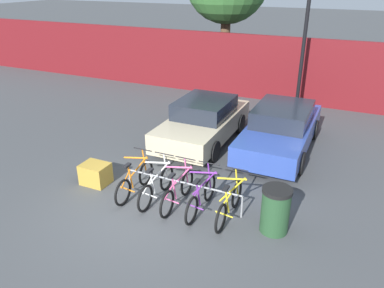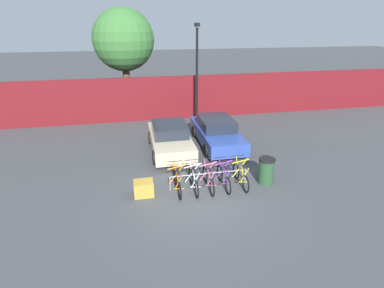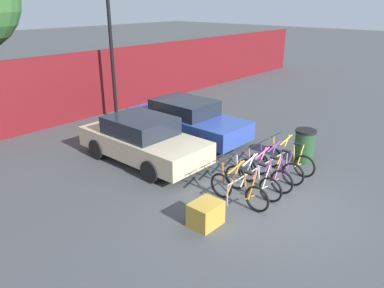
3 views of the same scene
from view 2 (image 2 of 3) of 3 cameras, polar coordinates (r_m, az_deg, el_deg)
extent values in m
plane|color=#424447|center=(10.94, 0.55, -10.13)|extent=(120.00, 120.00, 0.00)
cube|color=maroon|center=(19.16, -5.50, 8.65)|extent=(36.00, 0.16, 2.74)
cylinder|color=gray|center=(11.37, 3.20, -5.62)|extent=(2.96, 0.04, 0.04)
cylinder|color=gray|center=(11.26, -4.21, -7.56)|extent=(0.04, 0.04, 0.55)
cylinder|color=gray|center=(11.93, 10.11, -6.03)|extent=(0.04, 0.04, 0.55)
torus|color=black|center=(10.68, -2.38, -8.96)|extent=(0.06, 0.66, 0.66)
torus|color=black|center=(11.58, -3.24, -6.30)|extent=(0.06, 0.66, 0.66)
cylinder|color=orange|center=(11.11, -2.99, -5.75)|extent=(0.60, 0.04, 0.76)
cylinder|color=orange|center=(10.92, -2.98, -4.44)|extent=(0.68, 0.04, 0.16)
cylinder|color=orange|center=(10.85, -2.70, -6.85)|extent=(0.14, 0.04, 0.63)
cylinder|color=orange|center=(10.66, -2.53, -7.24)|extent=(0.32, 0.03, 0.58)
cylinder|color=orange|center=(10.86, -2.55, -8.53)|extent=(0.40, 0.03, 0.08)
cylinder|color=orange|center=(11.38, -3.24, -4.88)|extent=(0.12, 0.04, 0.69)
cylinder|color=black|center=(11.18, -3.25, -3.31)|extent=(0.52, 0.03, 0.03)
cube|color=black|center=(10.60, -2.66, -5.48)|extent=(0.10, 0.22, 0.05)
torus|color=black|center=(10.78, 0.85, -8.62)|extent=(0.06, 0.66, 0.66)
torus|color=black|center=(11.67, -0.26, -6.02)|extent=(0.06, 0.66, 0.66)
cylinder|color=silver|center=(11.20, 0.11, -5.46)|extent=(0.60, 0.04, 0.76)
cylinder|color=silver|center=(11.02, 0.16, -4.16)|extent=(0.68, 0.04, 0.16)
cylinder|color=silver|center=(10.94, 0.47, -6.54)|extent=(0.14, 0.04, 0.63)
cylinder|color=silver|center=(10.76, 0.69, -6.93)|extent=(0.32, 0.03, 0.58)
cylinder|color=silver|center=(10.96, 0.63, -8.21)|extent=(0.40, 0.03, 0.08)
cylinder|color=silver|center=(11.48, -0.23, -4.60)|extent=(0.12, 0.04, 0.69)
cylinder|color=black|center=(11.28, -0.19, -3.05)|extent=(0.52, 0.03, 0.03)
cube|color=black|center=(10.70, 0.58, -5.18)|extent=(0.10, 0.22, 0.05)
torus|color=black|center=(10.90, 3.80, -8.29)|extent=(0.06, 0.66, 0.66)
torus|color=black|center=(11.78, 2.46, -5.75)|extent=(0.06, 0.66, 0.66)
cylinder|color=#E55993|center=(11.32, 2.94, -5.18)|extent=(0.60, 0.04, 0.76)
cylinder|color=#E55993|center=(11.13, 3.04, -3.89)|extent=(0.68, 0.04, 0.16)
cylinder|color=#E55993|center=(11.06, 3.37, -6.24)|extent=(0.14, 0.04, 0.63)
cylinder|color=#E55993|center=(10.88, 3.64, -6.62)|extent=(0.32, 0.03, 0.58)
cylinder|color=#E55993|center=(11.08, 3.53, -7.89)|extent=(0.40, 0.03, 0.08)
cylinder|color=#E55993|center=(11.59, 2.54, -4.34)|extent=(0.12, 0.04, 0.69)
cylinder|color=black|center=(11.39, 2.62, -2.80)|extent=(0.52, 0.03, 0.03)
cube|color=black|center=(10.82, 3.53, -4.89)|extent=(0.10, 0.22, 0.05)
torus|color=black|center=(11.06, 6.87, -7.93)|extent=(0.06, 0.66, 0.66)
torus|color=black|center=(11.93, 5.30, -5.45)|extent=(0.06, 0.66, 0.66)
cylinder|color=#752D99|center=(11.47, 5.88, -4.88)|extent=(0.60, 0.04, 0.76)
cylinder|color=#752D99|center=(11.29, 6.02, -3.60)|extent=(0.68, 0.04, 0.16)
cylinder|color=#752D99|center=(11.22, 6.38, -5.91)|extent=(0.14, 0.04, 0.63)
cylinder|color=#752D99|center=(11.04, 6.70, -6.28)|extent=(0.32, 0.03, 0.58)
cylinder|color=#752D99|center=(11.24, 6.54, -7.54)|extent=(0.40, 0.03, 0.08)
cylinder|color=#752D99|center=(11.74, 5.42, -4.06)|extent=(0.12, 0.04, 0.69)
cylinder|color=black|center=(11.55, 5.54, -2.53)|extent=(0.52, 0.03, 0.03)
cube|color=black|center=(10.99, 6.60, -4.58)|extent=(0.10, 0.22, 0.05)
torus|color=black|center=(11.28, 10.18, -7.51)|extent=(0.06, 0.66, 0.66)
torus|color=black|center=(12.13, 8.39, -5.12)|extent=(0.06, 0.66, 0.66)
cylinder|color=yellow|center=(11.68, 9.08, -4.53)|extent=(0.60, 0.04, 0.76)
cylinder|color=yellow|center=(11.50, 9.26, -3.27)|extent=(0.68, 0.04, 0.16)
cylinder|color=yellow|center=(11.43, 9.64, -5.54)|extent=(0.14, 0.04, 0.63)
cylinder|color=yellow|center=(11.26, 10.00, -5.89)|extent=(0.32, 0.03, 0.58)
cylinder|color=yellow|center=(11.45, 9.81, -7.13)|extent=(0.40, 0.03, 0.08)
cylinder|color=yellow|center=(11.94, 8.55, -3.74)|extent=(0.12, 0.04, 0.69)
cylinder|color=black|center=(11.75, 8.72, -2.23)|extent=(0.52, 0.03, 0.03)
cube|color=black|center=(11.20, 9.92, -4.22)|extent=(0.10, 0.22, 0.05)
cube|color=#C1B28E|center=(14.38, -4.17, 0.62)|extent=(1.80, 4.24, 0.62)
cube|color=#1E232D|center=(14.28, -4.29, 2.90)|extent=(1.58, 1.95, 0.52)
cylinder|color=black|center=(15.54, -7.89, 1.18)|extent=(0.20, 0.64, 0.64)
cylinder|color=black|center=(15.72, -1.67, 1.65)|extent=(0.20, 0.64, 0.64)
cylinder|color=black|center=(13.28, -7.08, -2.57)|extent=(0.20, 0.64, 0.64)
cylinder|color=black|center=(13.49, 0.17, -1.97)|extent=(0.20, 0.64, 0.64)
cube|color=#2D479E|center=(15.20, 4.70, 1.83)|extent=(1.80, 4.58, 0.62)
cube|color=#1E232D|center=(15.12, 4.65, 4.01)|extent=(1.58, 2.11, 0.52)
cylinder|color=black|center=(16.29, 0.49, 2.42)|extent=(0.20, 0.64, 0.64)
cylinder|color=black|center=(16.72, 6.24, 2.81)|extent=(0.20, 0.64, 0.64)
cylinder|color=black|center=(13.89, 2.79, -1.25)|extent=(0.20, 0.64, 0.64)
cylinder|color=black|center=(14.39, 9.41, -0.68)|extent=(0.20, 0.64, 0.64)
cylinder|color=black|center=(18.21, 0.93, 12.55)|extent=(0.14, 0.14, 5.54)
cube|color=black|center=(17.95, 0.99, 21.77)|extent=(0.24, 0.44, 0.20)
cylinder|color=#234728|center=(12.00, 13.91, -5.12)|extent=(0.60, 0.60, 0.95)
cylinder|color=black|center=(11.78, 14.14, -2.89)|extent=(0.63, 0.63, 0.08)
cube|color=#B28C33|center=(11.09, -9.19, -8.32)|extent=(0.70, 0.56, 0.55)
cylinder|color=brown|center=(20.75, -12.18, 10.18)|extent=(0.46, 0.46, 3.35)
sphere|color=#387033|center=(20.35, -12.93, 18.79)|extent=(3.86, 3.86, 3.86)
camera|label=1|loc=(6.72, 53.04, 6.19)|focal=35.00mm
camera|label=3|loc=(7.48, -57.32, 2.89)|focal=35.00mm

